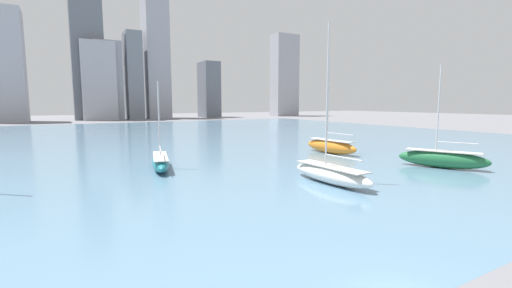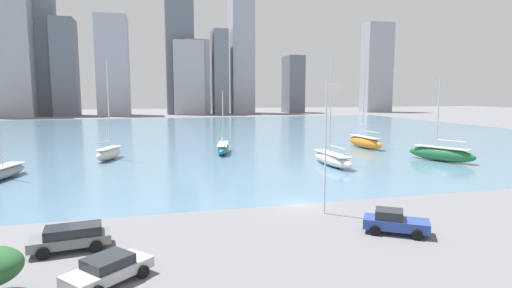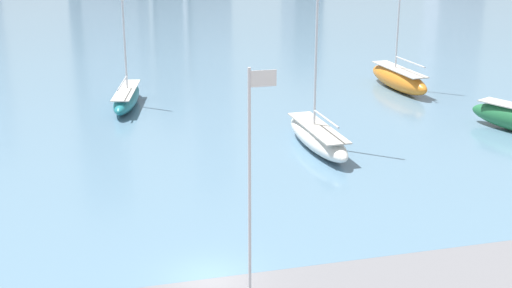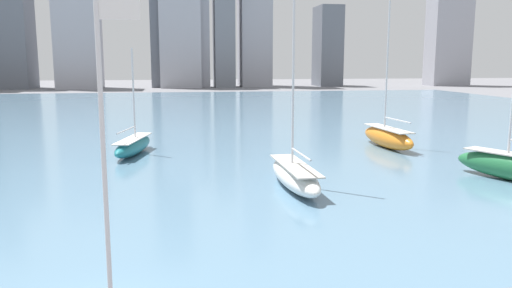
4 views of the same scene
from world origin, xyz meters
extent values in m
cube|color=slate|center=(0.00, 70.00, 0.00)|extent=(180.00, 140.00, 0.00)
cube|color=#A8A8B2|center=(-29.93, 167.26, 23.03)|extent=(14.22, 15.77, 46.05)
cube|color=slate|center=(1.45, 172.82, 33.90)|extent=(13.75, 10.08, 67.79)
cube|color=#A8A8B2|center=(5.14, 169.83, 18.00)|extent=(14.60, 14.12, 36.00)
cube|color=#9E9EA8|center=(9.64, 169.67, 18.47)|extent=(12.17, 7.58, 36.93)
cube|color=slate|center=(21.24, 170.77, 21.10)|extent=(7.28, 13.16, 42.20)
cube|color=#9E9EA8|center=(33.45, 174.76, 33.38)|extent=(11.48, 14.93, 66.77)
cube|color=slate|center=(62.07, 173.23, 15.27)|extent=(8.81, 13.75, 30.53)
cube|color=#9E9EA8|center=(109.83, 168.30, 24.53)|extent=(15.40, 9.59, 49.05)
ellipsoid|color=#1E757F|center=(-1.14, 33.75, 0.84)|extent=(4.12, 10.11, 1.67)
cube|color=silver|center=(-1.14, 33.75, 1.63)|extent=(3.38, 8.29, 0.10)
cube|color=#2D2D33|center=(-1.14, 33.75, 0.38)|extent=(0.55, 1.78, 0.75)
cylinder|color=silver|center=(-0.98, 34.48, 6.20)|extent=(0.18, 0.18, 9.06)
cylinder|color=silver|center=(-1.58, 31.84, 2.78)|extent=(1.34, 5.31, 0.14)
ellipsoid|color=white|center=(11.93, 17.74, 0.89)|extent=(2.62, 10.62, 1.77)
cube|color=#BCB7AD|center=(11.93, 17.74, 1.73)|extent=(2.15, 8.71, 0.10)
cube|color=#2D2D33|center=(11.93, 17.74, 0.40)|extent=(0.21, 1.90, 0.80)
cylinder|color=silver|center=(11.90, 18.54, 8.89)|extent=(0.18, 0.18, 14.23)
cylinder|color=silver|center=(11.97, 16.15, 2.88)|extent=(0.27, 4.78, 0.14)
ellipsoid|color=orange|center=(26.16, 33.51, 1.09)|extent=(2.82, 10.57, 2.18)
cube|color=#BCB7AD|center=(26.16, 33.51, 2.13)|extent=(2.31, 8.67, 0.10)
cube|color=#2D2D33|center=(26.16, 33.51, 0.49)|extent=(0.28, 1.89, 0.98)
cylinder|color=silver|center=(26.11, 34.30, 9.01)|extent=(0.18, 0.18, 13.65)
cylinder|color=silver|center=(26.29, 31.53, 3.28)|extent=(0.49, 5.53, 0.14)
ellipsoid|color=#236B3D|center=(29.74, 17.08, 1.08)|extent=(6.27, 10.27, 2.15)
cube|color=#BCB7AD|center=(29.74, 17.08, 2.10)|extent=(5.14, 8.42, 0.10)
cube|color=#2D2D33|center=(29.74, 17.08, 0.49)|extent=(0.92, 1.75, 0.97)
cylinder|color=silver|center=(29.42, 17.78, 7.48)|extent=(0.18, 0.18, 10.65)
cylinder|color=silver|center=(30.35, 15.76, 3.25)|extent=(1.99, 4.10, 0.14)
camera|label=1|loc=(-11.56, -7.95, 8.14)|focal=24.00mm
camera|label=2|loc=(-12.87, -34.17, 10.26)|focal=28.00mm
camera|label=3|loc=(-5.76, -31.14, 17.49)|focal=50.00mm
camera|label=4|loc=(3.34, -17.70, 9.35)|focal=35.00mm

